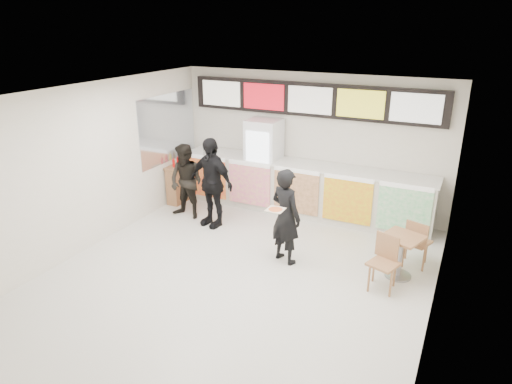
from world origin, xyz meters
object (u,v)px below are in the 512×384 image
Objects in this scene: drinks_fridge at (264,164)px; cafe_table at (401,249)px; customer_mid at (211,182)px; condiment_ledge at (180,182)px; customer_left at (186,182)px; service_counter at (302,189)px; customer_main at (286,216)px.

drinks_fridge is 3.83m from cafe_table.
drinks_fridge is at bearing 82.40° from customer_mid.
customer_mid is at bearing -31.34° from condiment_ledge.
condiment_ledge is (-0.69, 0.73, -0.35)m from customer_left.
drinks_fridge is at bearing 179.01° from service_counter.
condiment_ledge is at bearing 161.63° from customer_mid.
drinks_fridge reaches higher than cafe_table.
customer_mid reaches higher than service_counter.
drinks_fridge is 2.58m from customer_main.
customer_left is at bearing -132.84° from drinks_fridge.
cafe_table is (1.91, 0.33, -0.34)m from customer_main.
condiment_ledge is at bearing -174.36° from cafe_table.
drinks_fridge reaches higher than service_counter.
condiment_ledge reaches higher than cafe_table.
customer_mid is (-0.52, -1.39, -0.07)m from drinks_fridge.
service_counter reaches higher than condiment_ledge.
cafe_table is (3.33, -1.82, -0.49)m from drinks_fridge.
customer_main reaches higher than cafe_table.
drinks_fridge is at bearing -34.60° from customer_main.
drinks_fridge reaches higher than condiment_ledge.
drinks_fridge is 1.08× the size of customer_mid.
customer_main is 3.69m from condiment_ledge.
service_counter is at bearing -55.19° from customer_main.
customer_mid is (-1.95, 0.76, 0.07)m from customer_main.
drinks_fridge is 1.49m from customer_mid.
customer_mid is at bearing -3.94° from customer_left.
condiment_ledge is (-1.89, -0.56, -0.55)m from drinks_fridge.
drinks_fridge is at bearing 51.47° from customer_left.
customer_left is at bearing 3.76° from customer_main.
customer_mid is 1.66m from condiment_ledge.
drinks_fridge is 1.88× the size of condiment_ledge.
customer_left is (-1.20, -1.29, -0.19)m from drinks_fridge.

